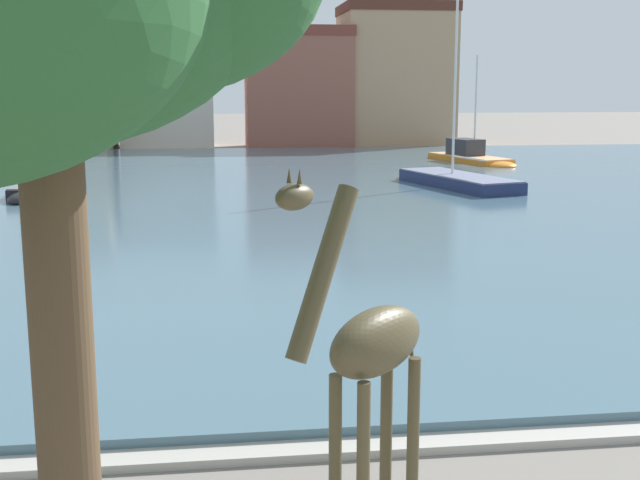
{
  "coord_description": "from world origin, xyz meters",
  "views": [
    {
      "loc": [
        -2.12,
        -4.33,
        4.99
      ],
      "look_at": [
        -0.2,
        10.38,
        2.2
      ],
      "focal_mm": 45.98,
      "sensor_mm": 36.0,
      "label": 1
    }
  ],
  "objects_px": {
    "giraffe_statue": "(370,351)",
    "sailboat_navy": "(450,181)",
    "sailboat_orange": "(473,158)",
    "sailboat_black": "(44,190)"
  },
  "relations": [
    {
      "from": "sailboat_orange",
      "to": "giraffe_statue",
      "type": "bearing_deg",
      "value": -109.35
    },
    {
      "from": "sailboat_orange",
      "to": "sailboat_black",
      "type": "xyz_separation_m",
      "value": [
        -23.93,
        -12.5,
        -0.12
      ]
    },
    {
      "from": "giraffe_statue",
      "to": "sailboat_orange",
      "type": "bearing_deg",
      "value": 70.65
    },
    {
      "from": "sailboat_orange",
      "to": "sailboat_navy",
      "type": "xyz_separation_m",
      "value": [
        -5.01,
        -11.94,
        -0.08
      ]
    },
    {
      "from": "giraffe_statue",
      "to": "sailboat_black",
      "type": "distance_m",
      "value": 30.94
    },
    {
      "from": "giraffe_statue",
      "to": "sailboat_navy",
      "type": "distance_m",
      "value": 31.64
    },
    {
      "from": "sailboat_black",
      "to": "sailboat_navy",
      "type": "relative_size",
      "value": 0.84
    },
    {
      "from": "giraffe_statue",
      "to": "sailboat_navy",
      "type": "height_order",
      "value": "sailboat_navy"
    },
    {
      "from": "sailboat_navy",
      "to": "sailboat_orange",
      "type": "bearing_deg",
      "value": 67.22
    },
    {
      "from": "sailboat_orange",
      "to": "sailboat_navy",
      "type": "height_order",
      "value": "sailboat_navy"
    }
  ]
}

